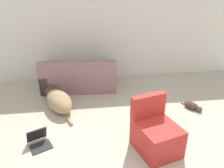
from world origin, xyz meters
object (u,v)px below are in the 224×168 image
at_px(couch, 79,78).
at_px(dog, 58,99).
at_px(cat, 192,106).
at_px(laptop_open, 39,140).
at_px(side_chair, 155,134).

relative_size(couch, dog, 1.30).
relative_size(couch, cat, 3.93).
bearing_deg(couch, dog, 66.46).
relative_size(dog, cat, 3.03).
bearing_deg(laptop_open, dog, 53.78).
distance_m(dog, side_chair, 2.22).
xyz_separation_m(dog, cat, (2.77, -0.46, -0.11)).
bearing_deg(cat, laptop_open, -105.51).
xyz_separation_m(dog, laptop_open, (-0.21, -1.18, -0.09)).
relative_size(cat, side_chair, 0.56).
distance_m(cat, laptop_open, 3.07).
height_order(cat, side_chair, side_chair).
bearing_deg(dog, couch, -48.92).
distance_m(dog, laptop_open, 1.20).
height_order(cat, laptop_open, laptop_open).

